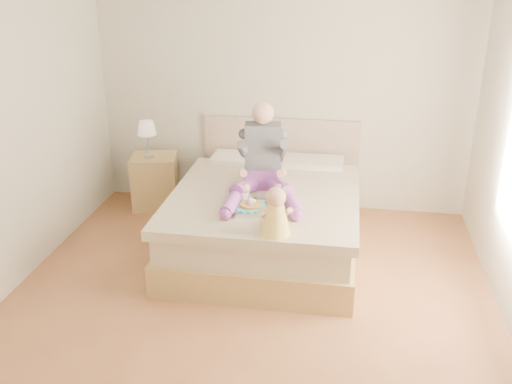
% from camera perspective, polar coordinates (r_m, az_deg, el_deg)
% --- Properties ---
extents(room, '(4.02, 4.22, 2.71)m').
position_cam_1_polar(room, '(4.07, 0.23, 6.73)').
color(room, brown).
rests_on(room, ground).
extents(bed, '(1.70, 2.18, 1.00)m').
position_cam_1_polar(bed, '(5.49, 1.17, -2.20)').
color(bed, '#9E7F49').
rests_on(bed, ground).
extents(nightstand, '(0.56, 0.52, 0.59)m').
position_cam_1_polar(nightstand, '(6.44, -10.05, 1.06)').
color(nightstand, '#9E7F49').
rests_on(nightstand, ground).
extents(lamp, '(0.20, 0.20, 0.40)m').
position_cam_1_polar(lamp, '(6.22, -10.87, 6.09)').
color(lamp, '#B3B5BA').
rests_on(lamp, nightstand).
extents(adult, '(0.69, 1.03, 0.82)m').
position_cam_1_polar(adult, '(5.19, 0.65, 2.64)').
color(adult, purple).
rests_on(adult, bed).
extents(tray, '(0.53, 0.45, 0.13)m').
position_cam_1_polar(tray, '(4.88, 0.58, -1.33)').
color(tray, '#B3B5BA').
rests_on(tray, bed).
extents(baby, '(0.28, 0.35, 0.39)m').
position_cam_1_polar(baby, '(4.40, 1.93, -2.31)').
color(baby, '#FAD74F').
rests_on(baby, bed).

